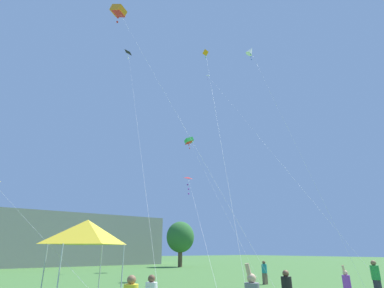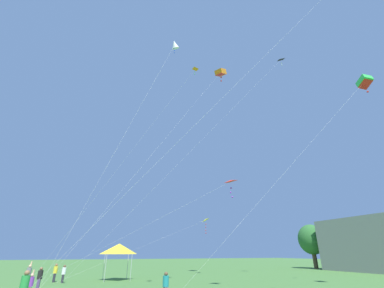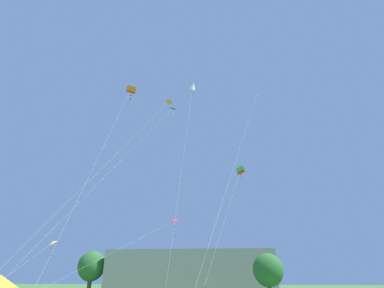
{
  "view_description": "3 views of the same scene",
  "coord_description": "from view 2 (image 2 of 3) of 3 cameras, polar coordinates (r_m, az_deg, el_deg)",
  "views": [
    {
      "loc": [
        -11.4,
        -6.75,
        2.36
      ],
      "look_at": [
        2.71,
        12.12,
        10.72
      ],
      "focal_mm": 28.0,
      "sensor_mm": 36.0,
      "label": 1
    },
    {
      "loc": [
        25.01,
        4.13,
        2.74
      ],
      "look_at": [
        3.03,
        12.6,
        12.75
      ],
      "focal_mm": 24.0,
      "sensor_mm": 36.0,
      "label": 2
    },
    {
      "loc": [
        10.08,
        -14.96,
        3.77
      ],
      "look_at": [
        7.36,
        9.79,
        14.58
      ],
      "focal_mm": 28.0,
      "sensor_mm": 36.0,
      "label": 3
    }
  ],
  "objects": [
    {
      "name": "kite_white_diamond_0",
      "position": [
        25.33,
        -3.89,
        21.11
      ],
      "size": [
        1.45,
        7.98,
        20.94
      ],
      "color": "silver",
      "rests_on": "ground"
    },
    {
      "name": "tree_near_right",
      "position": [
        57.63,
        25.03,
        -18.68
      ],
      "size": [
        5.22,
        4.7,
        7.87
      ],
      "color": "brown",
      "rests_on": "ground"
    },
    {
      "name": "person_teal_shirt",
      "position": [
        18.61,
        -5.87,
        -28.69
      ],
      "size": [
        0.38,
        0.38,
        1.61
      ],
      "rotation": [
        0.0,
        0.0,
        0.32
      ],
      "color": "brown",
      "rests_on": "ground"
    },
    {
      "name": "person_grey_shirt",
      "position": [
        29.96,
        -32.59,
        -23.16
      ],
      "size": [
        0.41,
        0.41,
        2.01
      ],
      "rotation": [
        0.0,
        0.0,
        2.87
      ],
      "color": "#282833",
      "rests_on": "ground"
    },
    {
      "name": "person_white_shirt",
      "position": [
        31.27,
        -26.65,
        -24.27
      ],
      "size": [
        0.38,
        0.38,
        1.61
      ],
      "rotation": [
        0.0,
        0.0,
        3.66
      ],
      "color": "#282833",
      "rests_on": "ground"
    },
    {
      "name": "person_green_shirt",
      "position": [
        18.49,
        -33.31,
        -25.1
      ],
      "size": [
        0.44,
        0.44,
        1.84
      ],
      "rotation": [
        0.0,
        0.0,
        2.23
      ],
      "color": "#282833",
      "rests_on": "ground"
    },
    {
      "name": "kite_yellow_delta_2",
      "position": [
        38.66,
        2.88,
        -16.69
      ],
      "size": [
        3.76,
        18.41,
        7.53
      ],
      "color": "silver",
      "rests_on": "ground"
    },
    {
      "name": "festival_tent",
      "position": [
        31.92,
        -15.92,
        -21.49
      ],
      "size": [
        2.89,
        2.89,
        3.69
      ],
      "color": "#B7B7BC",
      "rests_on": "ground"
    },
    {
      "name": "person_yellow_shirt",
      "position": [
        32.45,
        -28.13,
        -23.81
      ],
      "size": [
        0.4,
        0.4,
        1.7
      ],
      "rotation": [
        0.0,
        0.0,
        1.83
      ],
      "color": "#282833",
      "rests_on": "ground"
    },
    {
      "name": "kite_orange_box_7",
      "position": [
        39.62,
        6.35,
        15.46
      ],
      "size": [
        2.21,
        19.03,
        28.03
      ],
      "color": "silver",
      "rests_on": "ground"
    },
    {
      "name": "kite_orange_delta_3",
      "position": [
        28.21,
        -0.16,
        15.21
      ],
      "size": [
        9.48,
        13.14,
        21.03
      ],
      "color": "silver",
      "rests_on": "ground"
    },
    {
      "name": "person_black_shirt",
      "position": [
        26.45,
        -30.77,
        -24.15
      ],
      "size": [
        0.39,
        0.39,
        1.65
      ],
      "rotation": [
        0.0,
        0.0,
        3.76
      ],
      "color": "#473860",
      "rests_on": "ground"
    },
    {
      "name": "kite_black_delta_1",
      "position": [
        40.53,
        18.81,
        17.05
      ],
      "size": [
        8.73,
        24.69,
        28.66
      ],
      "color": "silver",
      "rests_on": "ground"
    },
    {
      "name": "kite_green_box_5",
      "position": [
        29.03,
        33.95,
        11.38
      ],
      "size": [
        6.0,
        16.91,
        17.84
      ],
      "color": "silver",
      "rests_on": "ground"
    },
    {
      "name": "kite_red_delta_4",
      "position": [
        23.91,
        8.33,
        -8.42
      ],
      "size": [
        10.51,
        16.3,
        9.02
      ],
      "color": "silver",
      "rests_on": "ground"
    },
    {
      "name": "person_purple_shirt",
      "position": [
        22.0,
        -32.29,
        -24.87
      ],
      "size": [
        0.35,
        0.35,
        1.7
      ],
      "rotation": [
        0.0,
        0.0,
        2.73
      ],
      "color": "brown",
      "rests_on": "ground"
    }
  ]
}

